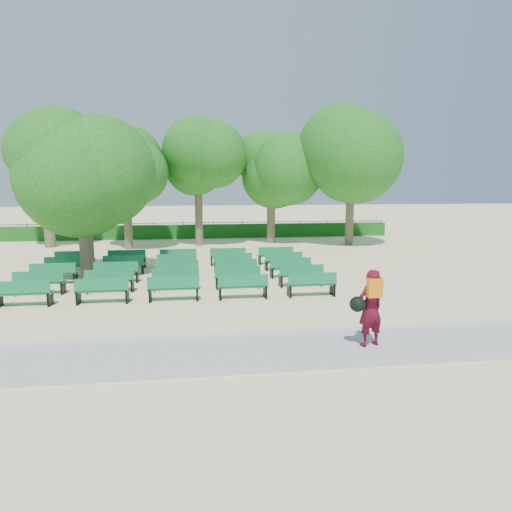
{
  "coord_description": "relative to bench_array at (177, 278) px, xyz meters",
  "views": [
    {
      "loc": [
        -0.42,
        -16.71,
        3.62
      ],
      "look_at": [
        1.78,
        -1.0,
        1.1
      ],
      "focal_mm": 32.0,
      "sensor_mm": 36.0,
      "label": 1
    }
  ],
  "objects": [
    {
      "name": "fence",
      "position": [
        1.04,
        14.0,
        -0.08
      ],
      "size": [
        26.0,
        0.1,
        1.02
      ],
      "primitive_type": null,
      "color": "black",
      "rests_on": "ground"
    },
    {
      "name": "tree_line",
      "position": [
        1.04,
        9.6,
        -0.08
      ],
      "size": [
        21.8,
        6.8,
        7.04
      ],
      "primitive_type": null,
      "color": "#236F1E",
      "rests_on": "ground"
    },
    {
      "name": "ground",
      "position": [
        1.04,
        -0.4,
        -0.08
      ],
      "size": [
        120.0,
        120.0,
        0.0
      ],
      "primitive_type": "plane",
      "color": "beige"
    },
    {
      "name": "bench_array",
      "position": [
        0.0,
        0.0,
        0.0
      ],
      "size": [
        1.61,
        0.58,
        1.0
      ],
      "rotation": [
        0.0,
        0.0,
        0.06
      ],
      "color": "#13703E",
      "rests_on": "ground"
    },
    {
      "name": "person",
      "position": [
        4.43,
        -7.86,
        0.87
      ],
      "size": [
        0.86,
        0.58,
        1.72
      ],
      "rotation": [
        0.0,
        0.0,
        3.45
      ],
      "color": "#4E0B1D",
      "rests_on": "ground"
    },
    {
      "name": "tree_among",
      "position": [
        -3.36,
        0.68,
        4.17
      ],
      "size": [
        4.34,
        4.34,
        6.24
      ],
      "color": "brown",
      "rests_on": "ground"
    },
    {
      "name": "hedge",
      "position": [
        1.04,
        13.6,
        0.37
      ],
      "size": [
        26.0,
        0.7,
        0.9
      ],
      "primitive_type": "cube",
      "color": "#185C1A",
      "rests_on": "ground"
    },
    {
      "name": "curb",
      "position": [
        1.04,
        -6.65,
        -0.03
      ],
      "size": [
        30.0,
        0.12,
        0.1
      ],
      "primitive_type": "cube",
      "color": "silver",
      "rests_on": "ground"
    },
    {
      "name": "paving",
      "position": [
        1.04,
        -7.8,
        -0.05
      ],
      "size": [
        30.0,
        2.2,
        0.06
      ],
      "primitive_type": "cube",
      "color": "#B1B1AC",
      "rests_on": "ground"
    }
  ]
}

